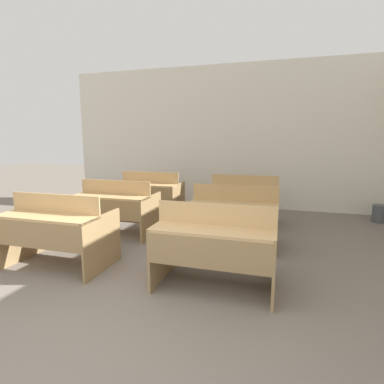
# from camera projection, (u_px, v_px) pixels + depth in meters

# --- Properties ---
(wall_back) EXTENTS (7.11, 0.06, 3.17)m
(wall_back) POSITION_uv_depth(u_px,v_px,m) (217.00, 138.00, 6.84)
(wall_back) COLOR white
(wall_back) RESTS_ON ground_plane
(bench_front_left) EXTENTS (1.21, 0.76, 0.89)m
(bench_front_left) POSITION_uv_depth(u_px,v_px,m) (57.00, 229.00, 3.59)
(bench_front_left) COLOR #95764C
(bench_front_left) RESTS_ON ground_plane
(bench_front_right) EXTENTS (1.21, 0.76, 0.89)m
(bench_front_right) POSITION_uv_depth(u_px,v_px,m) (215.00, 245.00, 3.06)
(bench_front_right) COLOR #9A7B51
(bench_front_right) RESTS_ON ground_plane
(bench_second_left) EXTENTS (1.21, 0.76, 0.89)m
(bench_second_left) POSITION_uv_depth(u_px,v_px,m) (116.00, 207.00, 4.83)
(bench_second_left) COLOR #95774C
(bench_second_left) RESTS_ON ground_plane
(bench_second_right) EXTENTS (1.21, 0.76, 0.89)m
(bench_second_right) POSITION_uv_depth(u_px,v_px,m) (234.00, 215.00, 4.30)
(bench_second_right) COLOR olive
(bench_second_right) RESTS_ON ground_plane
(bench_third_left) EXTENTS (1.21, 0.76, 0.89)m
(bench_third_left) POSITION_uv_depth(u_px,v_px,m) (150.00, 193.00, 6.10)
(bench_third_left) COLOR #95764C
(bench_third_left) RESTS_ON ground_plane
(bench_third_right) EXTENTS (1.21, 0.76, 0.89)m
(bench_third_right) POSITION_uv_depth(u_px,v_px,m) (244.00, 198.00, 5.55)
(bench_third_right) COLOR #96774D
(bench_third_right) RESTS_ON ground_plane
(wastepaper_bin) EXTENTS (0.27, 0.27, 0.32)m
(wastepaper_bin) POSITION_uv_depth(u_px,v_px,m) (380.00, 214.00, 5.62)
(wastepaper_bin) COLOR #474C51
(wastepaper_bin) RESTS_ON ground_plane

